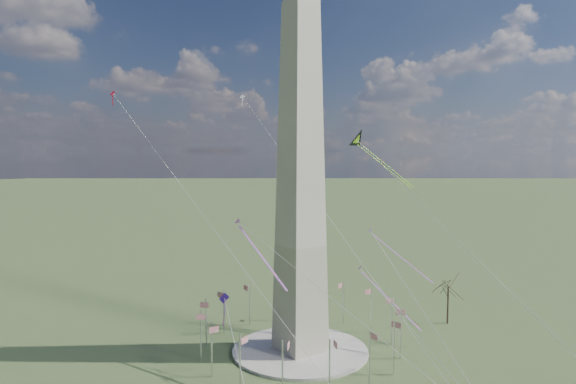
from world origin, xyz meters
TOP-DOWN VIEW (x-y plane):
  - ground at (0.00, 0.00)m, footprint 2000.00×2000.00m
  - plaza at (0.00, 0.00)m, footprint 36.00×36.00m
  - washington_monument at (0.00, 0.00)m, footprint 15.56×15.56m
  - flagpole_ring at (-0.00, -0.00)m, footprint 54.40×54.40m
  - tree_near at (50.63, -8.25)m, footprint 10.15×10.15m
  - kite_delta_black at (28.70, 8.39)m, footprint 10.47×20.88m
  - kite_diamond_purple at (-21.73, 1.49)m, footprint 1.60×2.77m
  - kite_streamer_left at (22.94, -10.78)m, footprint 6.80×18.30m
  - kite_streamer_mid at (-15.43, -2.00)m, footprint 2.17×20.82m
  - kite_streamer_right at (26.54, -2.98)m, footprint 4.69×21.51m
  - kite_small_red at (-35.85, 39.17)m, footprint 1.06×1.72m
  - kite_small_white at (11.46, 49.17)m, footprint 1.49×1.33m

SIDE VIEW (x-z plane):
  - ground at x=0.00m, z-range 0.00..0.00m
  - plaza at x=0.00m, z-range 0.00..0.80m
  - flagpole_ring at x=0.00m, z-range 0.77..13.77m
  - tree_near at x=50.63m, z-range 3.79..21.55m
  - kite_streamer_right at x=26.54m, z-range 5.99..20.82m
  - kite_diamond_purple at x=-21.73m, z-range 12.68..21.20m
  - kite_streamer_left at x=22.94m, z-range 20.27..33.21m
  - kite_streamer_mid at x=-15.43m, z-range 23.57..37.86m
  - washington_monument at x=0.00m, z-range -2.05..97.95m
  - kite_delta_black at x=28.70m, z-range 47.20..64.21m
  - kite_small_red at x=-35.85m, z-range 66.77..70.92m
  - kite_small_white at x=11.46m, z-range 69.53..73.56m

